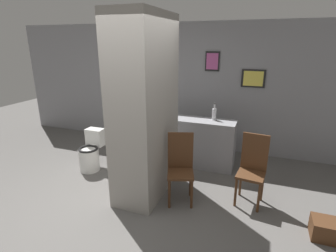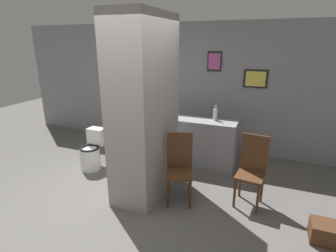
{
  "view_description": "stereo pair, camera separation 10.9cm",
  "coord_description": "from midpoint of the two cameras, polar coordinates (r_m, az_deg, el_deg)",
  "views": [
    {
      "loc": [
        1.71,
        -2.68,
        2.22
      ],
      "look_at": [
        0.35,
        1.0,
        0.95
      ],
      "focal_mm": 28.0,
      "sensor_mm": 36.0,
      "label": 1
    },
    {
      "loc": [
        1.81,
        -2.65,
        2.22
      ],
      "look_at": [
        0.35,
        1.0,
        0.95
      ],
      "focal_mm": 28.0,
      "sensor_mm": 36.0,
      "label": 2
    }
  ],
  "objects": [
    {
      "name": "chair_by_doorway",
      "position": [
        3.89,
        18.56,
        -8.69
      ],
      "size": [
        0.4,
        0.4,
        1.0
      ],
      "rotation": [
        0.0,
        0.0,
        -0.12
      ],
      "color": "#4C2D19",
      "rests_on": "ground_plane"
    },
    {
      "name": "ground_plane",
      "position": [
        3.89,
        -9.97,
        -17.22
      ],
      "size": [
        14.0,
        14.0,
        0.0
      ],
      "primitive_type": "plane",
      "color": "#5B5956"
    },
    {
      "name": "floor_crate",
      "position": [
        3.77,
        31.48,
        -19.09
      ],
      "size": [
        0.29,
        0.29,
        0.23
      ],
      "color": "#4C2D19",
      "rests_on": "ground_plane"
    },
    {
      "name": "bicycle",
      "position": [
        5.08,
        -3.82,
        -3.65
      ],
      "size": [
        1.59,
        0.42,
        0.74
      ],
      "color": "black",
      "rests_on": "ground_plane"
    },
    {
      "name": "pillar_center",
      "position": [
        3.76,
        -4.29,
        3.69
      ],
      "size": [
        0.63,
        1.21,
        2.6
      ],
      "color": "gray",
      "rests_on": "ground_plane"
    },
    {
      "name": "chair_near_pillar",
      "position": [
        3.77,
        3.32,
        -8.61
      ],
      "size": [
        0.46,
        0.46,
        1.0
      ],
      "rotation": [
        0.0,
        0.0,
        0.33
      ],
      "color": "#4C2D19",
      "rests_on": "ground_plane"
    },
    {
      "name": "toilet",
      "position": [
        4.95,
        -15.59,
        -5.5
      ],
      "size": [
        0.35,
        0.51,
        0.71
      ],
      "color": "silver",
      "rests_on": "ground_plane"
    },
    {
      "name": "wall_back",
      "position": [
        5.65,
        3.42,
        8.55
      ],
      "size": [
        8.0,
        0.09,
        2.6
      ],
      "color": "gray",
      "rests_on": "ground_plane"
    },
    {
      "name": "counter_shelf",
      "position": [
        4.87,
        6.94,
        -3.6
      ],
      "size": [
        1.4,
        0.44,
        0.89
      ],
      "color": "gray",
      "rests_on": "ground_plane"
    },
    {
      "name": "bottle_tall",
      "position": [
        4.72,
        10.89,
        2.61
      ],
      "size": [
        0.08,
        0.08,
        0.31
      ],
      "color": "silver",
      "rests_on": "counter_shelf"
    }
  ]
}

